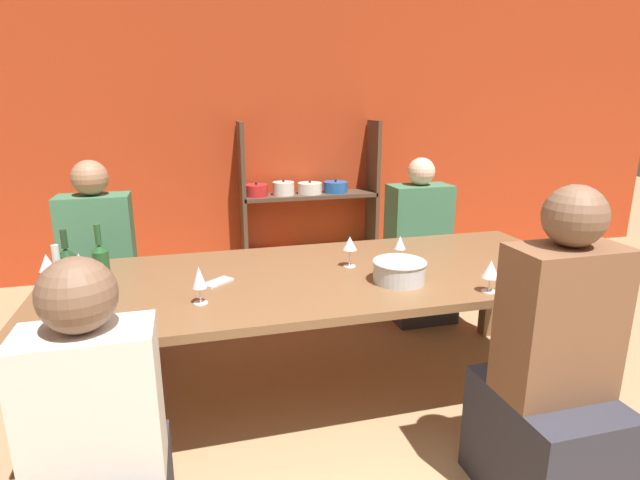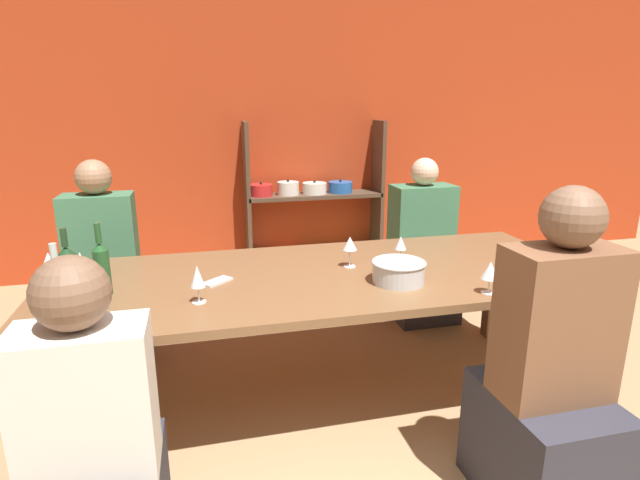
% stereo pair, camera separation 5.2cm
% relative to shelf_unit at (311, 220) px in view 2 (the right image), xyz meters
% --- Properties ---
extents(wall_back_red, '(8.80, 0.06, 2.70)m').
position_rel_shelf_unit_xyz_m(wall_back_red, '(-0.33, 0.20, 0.86)').
color(wall_back_red, '#B23819').
rests_on(wall_back_red, ground_plane).
extents(shelf_unit, '(1.31, 0.30, 1.42)m').
position_rel_shelf_unit_xyz_m(shelf_unit, '(0.00, 0.00, 0.00)').
color(shelf_unit, '#4C3828').
rests_on(shelf_unit, ground_plane).
extents(dining_table, '(2.77, 1.09, 0.73)m').
position_rel_shelf_unit_xyz_m(dining_table, '(-0.43, -2.21, 0.17)').
color(dining_table, brown).
rests_on(dining_table, ground_plane).
extents(mixing_bowl, '(0.27, 0.27, 0.11)m').
position_rel_shelf_unit_xyz_m(mixing_bowl, '(-0.11, -2.43, 0.29)').
color(mixing_bowl, '#B7BABC').
rests_on(mixing_bowl, dining_table).
extents(wine_bottle_green, '(0.07, 0.07, 0.34)m').
position_rel_shelf_unit_xyz_m(wine_bottle_green, '(-1.59, -2.37, 0.37)').
color(wine_bottle_green, '#19381E').
rests_on(wine_bottle_green, dining_table).
extents(wine_bottle_dark, '(0.07, 0.07, 0.33)m').
position_rel_shelf_unit_xyz_m(wine_bottle_dark, '(-1.48, -2.25, 0.36)').
color(wine_bottle_dark, '#1E4C23').
rests_on(wine_bottle_dark, dining_table).
extents(wine_bottle_amber, '(0.07, 0.07, 0.36)m').
position_rel_shelf_unit_xyz_m(wine_bottle_amber, '(-1.55, -2.69, 0.38)').
color(wine_bottle_amber, '#B2C6C1').
rests_on(wine_bottle_amber, dining_table).
extents(wine_glass_empty_a, '(0.07, 0.07, 0.14)m').
position_rel_shelf_unit_xyz_m(wine_glass_empty_a, '(0.03, -2.11, 0.33)').
color(wine_glass_empty_a, white).
rests_on(wine_glass_empty_a, dining_table).
extents(wine_glass_white_a, '(0.07, 0.07, 0.16)m').
position_rel_shelf_unit_xyz_m(wine_glass_white_a, '(-1.60, -2.09, 0.34)').
color(wine_glass_white_a, white).
rests_on(wine_glass_white_a, dining_table).
extents(wine_glass_red_a, '(0.08, 0.08, 0.15)m').
position_rel_shelf_unit_xyz_m(wine_glass_red_a, '(-1.75, -2.03, 0.34)').
color(wine_glass_red_a, white).
rests_on(wine_glass_red_a, dining_table).
extents(wine_glass_red_b, '(0.08, 0.08, 0.17)m').
position_rel_shelf_unit_xyz_m(wine_glass_red_b, '(-0.27, -2.14, 0.36)').
color(wine_glass_red_b, white).
rests_on(wine_glass_red_b, dining_table).
extents(wine_glass_empty_b, '(0.08, 0.08, 0.15)m').
position_rel_shelf_unit_xyz_m(wine_glass_empty_b, '(0.24, -2.66, 0.34)').
color(wine_glass_empty_b, white).
rests_on(wine_glass_empty_b, dining_table).
extents(wine_glass_empty_c, '(0.06, 0.06, 0.17)m').
position_rel_shelf_unit_xyz_m(wine_glass_empty_c, '(-1.06, -2.46, 0.35)').
color(wine_glass_empty_c, white).
rests_on(wine_glass_empty_c, dining_table).
extents(cell_phone, '(0.16, 0.15, 0.01)m').
position_rel_shelf_unit_xyz_m(cell_phone, '(-0.97, -2.22, 0.24)').
color(cell_phone, silver).
rests_on(cell_phone, dining_table).
extents(person_near_a, '(0.39, 0.49, 1.16)m').
position_rel_shelf_unit_xyz_m(person_near_a, '(-1.40, -3.11, -0.06)').
color(person_near_a, '#2D2D38').
rests_on(person_near_a, ground_plane).
extents(person_far_a, '(0.45, 0.57, 1.20)m').
position_rel_shelf_unit_xyz_m(person_far_a, '(0.56, -1.26, -0.06)').
color(person_far_a, '#2D2D38').
rests_on(person_far_a, ground_plane).
extents(person_near_b, '(0.42, 0.53, 1.30)m').
position_rel_shelf_unit_xyz_m(person_near_b, '(0.23, -3.13, -0.01)').
color(person_near_b, '#2D2D38').
rests_on(person_near_b, ground_plane).
extents(person_far_b, '(0.42, 0.52, 1.25)m').
position_rel_shelf_unit_xyz_m(person_far_b, '(-1.64, -1.36, -0.03)').
color(person_far_b, '#2D2D38').
rests_on(person_far_b, ground_plane).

